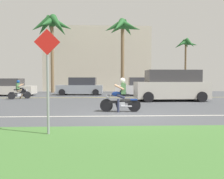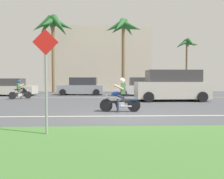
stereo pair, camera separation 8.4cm
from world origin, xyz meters
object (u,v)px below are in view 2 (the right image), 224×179
at_px(palm_tree_1, 187,46).
at_px(palm_tree_2, 53,27).
at_px(suv_nearby, 172,86).
at_px(parked_car_1, 82,87).
at_px(parked_car_2, 142,87).
at_px(motorcyclist, 120,97).
at_px(parked_car_0, 11,88).
at_px(palm_tree_0, 124,30).
at_px(motorcyclist_distant, 20,91).
at_px(street_sign, 46,72).

xyz_separation_m(palm_tree_1, palm_tree_2, (-14.24, 0.40, 1.99)).
xyz_separation_m(suv_nearby, parked_car_1, (-6.42, 5.99, -0.24)).
bearing_deg(parked_car_2, motorcyclist, -104.95).
bearing_deg(palm_tree_1, parked_car_2, -141.30).
bearing_deg(motorcyclist, parked_car_1, 103.74).
xyz_separation_m(parked_car_0, palm_tree_0, (10.02, 3.78, 5.76)).
distance_m(parked_car_0, palm_tree_0, 12.16).
bearing_deg(palm_tree_0, motorcyclist_distant, -138.33).
relative_size(palm_tree_2, street_sign, 3.16).
height_order(palm_tree_1, street_sign, palm_tree_1).
distance_m(suv_nearby, palm_tree_2, 15.09).
bearing_deg(suv_nearby, palm_tree_2, 134.82).
bearing_deg(palm_tree_0, parked_car_2, -71.95).
relative_size(suv_nearby, parked_car_2, 1.07).
bearing_deg(street_sign, palm_tree_2, 101.67).
height_order(parked_car_1, motorcyclist_distant, parked_car_1).
distance_m(palm_tree_1, motorcyclist_distant, 17.27).
bearing_deg(parked_car_0, palm_tree_2, 60.58).
bearing_deg(motorcyclist, parked_car_0, 130.27).
xyz_separation_m(motorcyclist, parked_car_1, (-2.68, 10.97, 0.11)).
relative_size(parked_car_0, palm_tree_0, 0.51).
height_order(parked_car_2, motorcyclist_distant, parked_car_2).
distance_m(parked_car_0, street_sign, 15.83).
height_order(motorcyclist, suv_nearby, suv_nearby).
bearing_deg(parked_car_1, palm_tree_1, 17.60).
relative_size(motorcyclist, suv_nearby, 0.36).
bearing_deg(parked_car_1, street_sign, -87.88).
xyz_separation_m(suv_nearby, palm_tree_1, (4.45, 9.44, 3.94)).
distance_m(motorcyclist, suv_nearby, 6.23).
distance_m(palm_tree_2, street_sign, 20.12).
bearing_deg(palm_tree_1, parked_car_1, -162.40).
distance_m(suv_nearby, parked_car_2, 5.14).
bearing_deg(parked_car_2, parked_car_1, 169.69).
xyz_separation_m(parked_car_0, palm_tree_2, (2.60, 4.61, 6.20)).
bearing_deg(street_sign, motorcyclist, 63.08).
bearing_deg(suv_nearby, parked_car_2, 101.99).
bearing_deg(palm_tree_0, motorcyclist, -95.59).
relative_size(palm_tree_1, palm_tree_2, 0.70).
relative_size(parked_car_2, motorcyclist_distant, 3.34).
xyz_separation_m(parked_car_1, palm_tree_0, (4.05, 3.02, 5.72)).
xyz_separation_m(parked_car_1, parked_car_2, (5.35, -0.97, -0.00)).
relative_size(motorcyclist, palm_tree_1, 0.30).
distance_m(suv_nearby, parked_car_0, 13.45).
relative_size(parked_car_0, palm_tree_2, 0.48).
bearing_deg(motorcyclist_distant, street_sign, -67.40).
xyz_separation_m(parked_car_0, parked_car_2, (11.32, -0.21, 0.04)).
bearing_deg(palm_tree_1, motorcyclist_distant, -152.92).
bearing_deg(parked_car_1, parked_car_2, -10.31).
bearing_deg(parked_car_1, motorcyclist_distant, -133.97).
xyz_separation_m(parked_car_0, parked_car_1, (5.97, 0.76, 0.04)).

